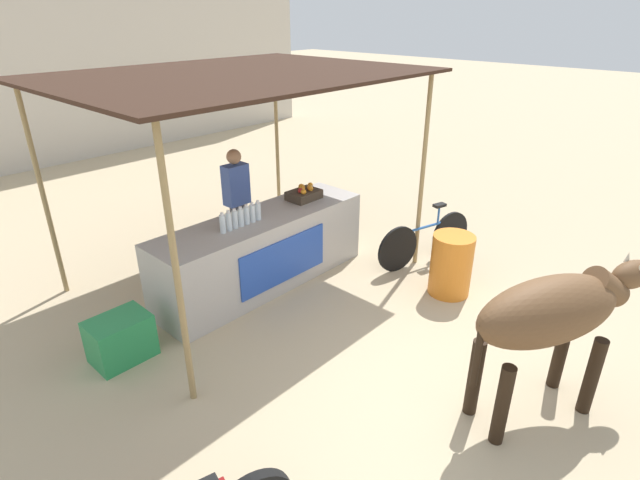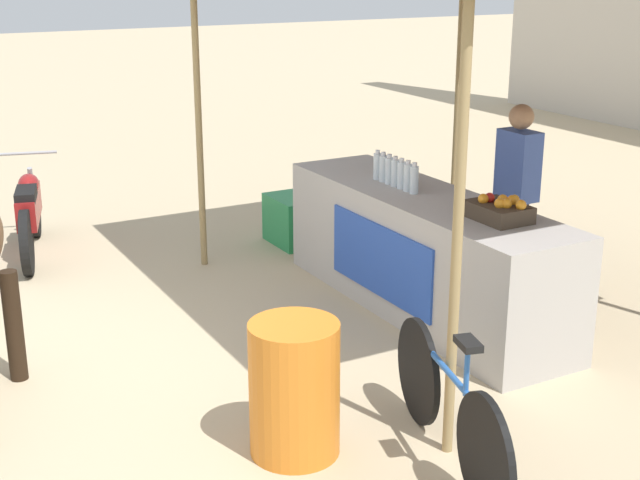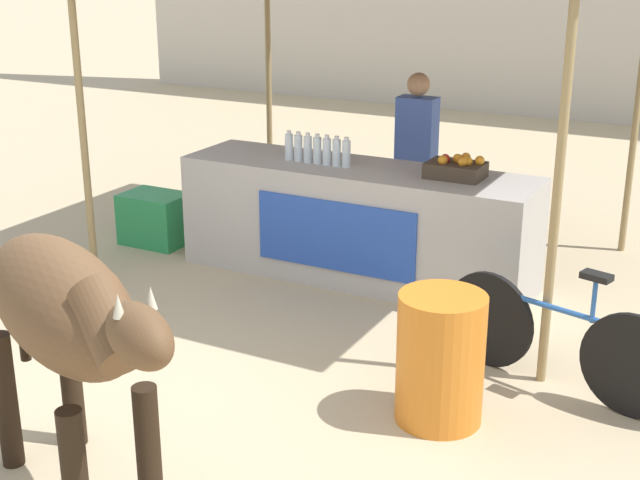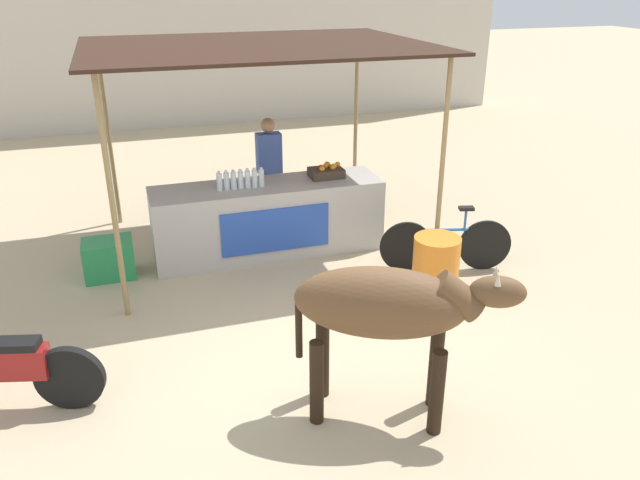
{
  "view_description": "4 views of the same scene",
  "coord_description": "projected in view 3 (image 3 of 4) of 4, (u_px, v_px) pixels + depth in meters",
  "views": [
    {
      "loc": [
        -3.75,
        -2.31,
        3.36
      ],
      "look_at": [
        0.29,
        1.45,
        0.77
      ],
      "focal_mm": 28.0,
      "sensor_mm": 36.0,
      "label": 1
    },
    {
      "loc": [
        5.54,
        -1.81,
        2.75
      ],
      "look_at": [
        0.22,
        1.13,
        0.81
      ],
      "focal_mm": 50.0,
      "sensor_mm": 36.0,
      "label": 2
    },
    {
      "loc": [
        3.05,
        -4.24,
        2.76
      ],
      "look_at": [
        0.28,
        1.0,
        0.73
      ],
      "focal_mm": 50.0,
      "sensor_mm": 36.0,
      "label": 3
    },
    {
      "loc": [
        -1.71,
        -5.31,
        3.54
      ],
      "look_at": [
        0.23,
        0.68,
        0.78
      ],
      "focal_mm": 35.0,
      "sensor_mm": 36.0,
      "label": 4
    }
  ],
  "objects": [
    {
      "name": "fruit_crate",
      "position": [
        456.0,
        168.0,
        6.97
      ],
      "size": [
        0.44,
        0.32,
        0.18
      ],
      "color": "#3F3326",
      "rests_on": "stall_counter"
    },
    {
      "name": "ground_plane",
      "position": [
        210.0,
        384.0,
        5.79
      ],
      "size": [
        60.0,
        60.0,
        0.0
      ],
      "primitive_type": "plane",
      "color": "tan"
    },
    {
      "name": "bicycle_leaning",
      "position": [
        557.0,
        339.0,
        5.62
      ],
      "size": [
        1.61,
        0.47,
        0.85
      ],
      "color": "black",
      "rests_on": "ground"
    },
    {
      "name": "vendor_behind_counter",
      "position": [
        416.0,
        163.0,
        7.89
      ],
      "size": [
        0.34,
        0.22,
        1.65
      ],
      "color": "#383842",
      "rests_on": "ground"
    },
    {
      "name": "water_barrel",
      "position": [
        440.0,
        358.0,
        5.24
      ],
      "size": [
        0.52,
        0.52,
        0.8
      ],
      "primitive_type": "cylinder",
      "color": "orange",
      "rests_on": "ground"
    },
    {
      "name": "water_bottle_row",
      "position": [
        317.0,
        150.0,
        7.4
      ],
      "size": [
        0.61,
        0.07,
        0.25
      ],
      "color": "silver",
      "rests_on": "stall_counter"
    },
    {
      "name": "cow",
      "position": [
        66.0,
        316.0,
        4.26
      ],
      "size": [
        1.79,
        1.12,
        1.44
      ],
      "color": "brown",
      "rests_on": "ground"
    },
    {
      "name": "stall_counter",
      "position": [
        357.0,
        222.0,
        7.47
      ],
      "size": [
        3.0,
        0.82,
        0.96
      ],
      "color": "#B2ADA8",
      "rests_on": "ground"
    },
    {
      "name": "cooler_box",
      "position": [
        156.0,
        219.0,
        8.37
      ],
      "size": [
        0.6,
        0.44,
        0.48
      ],
      "primitive_type": "cube",
      "color": "#268C4C",
      "rests_on": "ground"
    }
  ]
}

